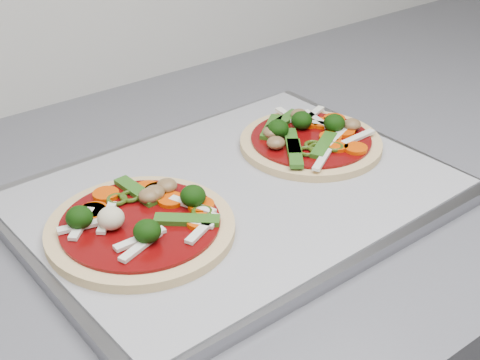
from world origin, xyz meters
TOP-DOWN VIEW (x-y plane):
  - baking_tray at (-0.66, 1.26)m, footprint 0.42×0.32m
  - parchment at (-0.66, 1.26)m, footprint 0.41×0.31m
  - pizza_left at (-0.77, 1.26)m, footprint 0.20×0.20m
  - pizza_right at (-0.54, 1.29)m, footprint 0.16×0.16m

SIDE VIEW (x-z plane):
  - baking_tray at x=-0.66m, z-range 0.90..0.91m
  - parchment at x=-0.66m, z-range 0.91..0.92m
  - pizza_right at x=-0.54m, z-range 0.91..0.94m
  - pizza_left at x=-0.77m, z-range 0.91..0.94m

